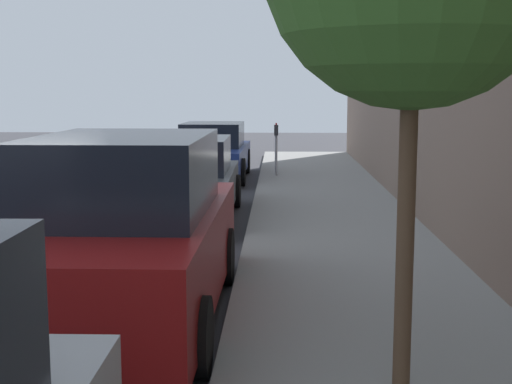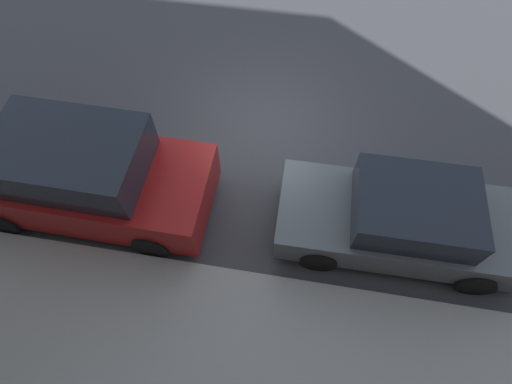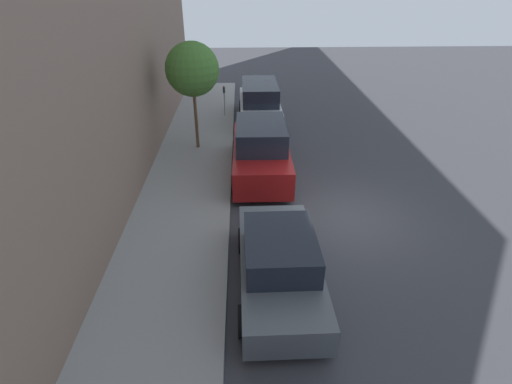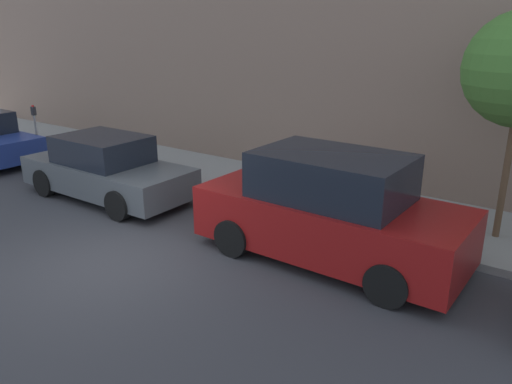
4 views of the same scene
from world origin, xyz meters
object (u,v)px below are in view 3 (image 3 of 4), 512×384
Objects in this scene: parked_suv_second at (261,151)px; parked_sedan_third at (279,263)px; street_tree at (192,70)px; parked_minivan_nearest at (260,103)px; parking_meter_near at (224,98)px.

parked_sedan_third is at bearing 91.47° from parked_suv_second.
street_tree is at bearing -72.25° from parked_sedan_third.
parked_minivan_nearest is 5.08m from street_tree.
parking_meter_near is at bearing -103.67° from street_tree.
parking_meter_near is at bearing -82.28° from parked_sedan_third.
parking_meter_near is 4.76m from street_tree.
street_tree is at bearing 76.33° from parking_meter_near.
parked_suv_second is at bearing 137.18° from street_tree.
parked_suv_second is 4.19m from street_tree.
parked_suv_second reaches higher than parked_minivan_nearest.
parked_minivan_nearest is 11.90m from parked_sedan_third.
parked_sedan_third is 1.07× the size of street_tree.
street_tree is (2.68, -8.36, 2.60)m from parked_sedan_third.
parked_minivan_nearest is at bearing -127.67° from street_tree.
parking_meter_near is (1.75, -0.53, 0.14)m from parked_minivan_nearest.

